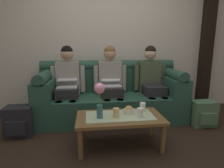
# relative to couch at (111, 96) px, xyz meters

# --- Properties ---
(ground_plane) EXTENTS (14.00, 14.00, 0.00)m
(ground_plane) POSITION_rel_couch_xyz_m (-0.00, -1.17, -0.37)
(ground_plane) COLOR black
(back_wall_patterned) EXTENTS (6.00, 0.12, 2.90)m
(back_wall_patterned) POSITION_rel_couch_xyz_m (-0.00, 0.53, 1.08)
(back_wall_patterned) COLOR beige
(back_wall_patterned) RESTS_ON ground_plane
(timber_pillar) EXTENTS (0.20, 0.20, 2.90)m
(timber_pillar) POSITION_rel_couch_xyz_m (1.93, 0.41, 1.08)
(timber_pillar) COLOR black
(timber_pillar) RESTS_ON ground_plane
(couch) EXTENTS (2.36, 0.88, 0.96)m
(couch) POSITION_rel_couch_xyz_m (0.00, 0.00, 0.00)
(couch) COLOR #234738
(couch) RESTS_ON ground_plane
(person_left) EXTENTS (0.56, 0.67, 1.22)m
(person_left) POSITION_rel_couch_xyz_m (-0.70, -0.00, 0.29)
(person_left) COLOR #232326
(person_left) RESTS_ON ground_plane
(person_middle) EXTENTS (0.56, 0.67, 1.22)m
(person_middle) POSITION_rel_couch_xyz_m (-0.00, -0.00, 0.29)
(person_middle) COLOR #232326
(person_middle) RESTS_ON ground_plane
(person_right) EXTENTS (0.56, 0.67, 1.22)m
(person_right) POSITION_rel_couch_xyz_m (0.70, -0.00, 0.29)
(person_right) COLOR #232326
(person_right) RESTS_ON ground_plane
(coffee_table) EXTENTS (1.04, 0.55, 0.39)m
(coffee_table) POSITION_rel_couch_xyz_m (-0.00, -0.96, -0.03)
(coffee_table) COLOR brown
(coffee_table) RESTS_ON ground_plane
(flower_vase) EXTENTS (0.12, 0.12, 0.41)m
(flower_vase) POSITION_rel_couch_xyz_m (-0.24, -1.01, 0.29)
(flower_vase) COLOR #336672
(flower_vase) RESTS_ON coffee_table
(snack_bowl) EXTENTS (0.12, 0.12, 0.10)m
(snack_bowl) POSITION_rel_couch_xyz_m (0.12, -0.92, 0.07)
(snack_bowl) COLOR silver
(snack_bowl) RESTS_ON coffee_table
(cup_near_left) EXTENTS (0.07, 0.07, 0.11)m
(cup_near_left) POSITION_rel_couch_xyz_m (-0.05, -1.02, 0.08)
(cup_near_left) COLOR #DBB77A
(cup_near_left) RESTS_ON coffee_table
(cup_near_right) EXTENTS (0.07, 0.07, 0.11)m
(cup_near_right) POSITION_rel_couch_xyz_m (0.23, -1.04, 0.08)
(cup_near_right) COLOR white
(cup_near_right) RESTS_ON coffee_table
(cup_far_center) EXTENTS (0.07, 0.07, 0.11)m
(cup_far_center) POSITION_rel_couch_xyz_m (0.31, -0.85, 0.08)
(cup_far_center) COLOR white
(cup_far_center) RESTS_ON coffee_table
(backpack_left) EXTENTS (0.36, 0.29, 0.41)m
(backpack_left) POSITION_rel_couch_xyz_m (-1.32, -0.53, -0.16)
(backpack_left) COLOR black
(backpack_left) RESTS_ON ground_plane
(backpack_right) EXTENTS (0.36, 0.28, 0.39)m
(backpack_right) POSITION_rel_couch_xyz_m (1.38, -0.53, -0.18)
(backpack_right) COLOR #4C6B4C
(backpack_right) RESTS_ON ground_plane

